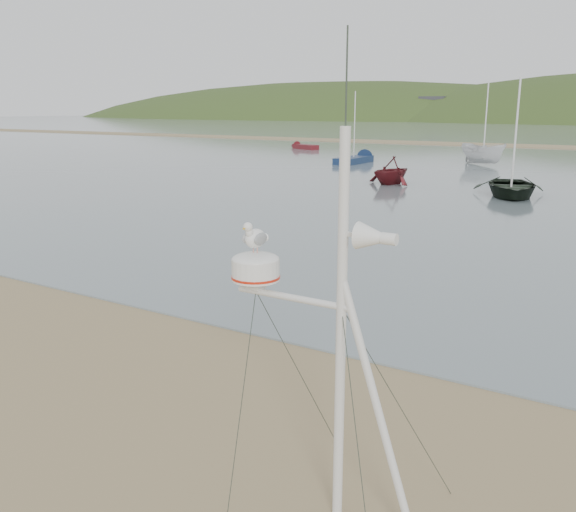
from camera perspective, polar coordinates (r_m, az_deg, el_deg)
The scene contains 7 objects.
ground at distance 9.42m, azimuth -16.99°, elevation -14.80°, with size 560.00×560.00×0.00m, color olive.
mast_rig at distance 6.68m, azimuth 4.11°, elevation -14.55°, with size 2.28×2.43×5.15m.
boat_dark at distance 32.56m, azimuth 20.44°, elevation 9.50°, with size 3.50×1.02×4.90m, color black.
boat_red at distance 36.29m, azimuth 9.67°, elevation 9.07°, with size 2.66×1.62×3.08m, color #531217.
boat_white at distance 50.39m, azimuth 17.93°, elevation 10.70°, with size 1.72×1.76×4.56m, color silver.
sailboat_blue_near at distance 51.43m, azimuth 6.89°, elevation 9.05°, with size 1.57×6.15×6.12m.
dinghy_red_far at distance 67.52m, azimuth 1.17°, elevation 10.22°, with size 4.54×2.77×1.09m.
Camera 1 is at (6.43, -5.30, 4.40)m, focal length 38.00 mm.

